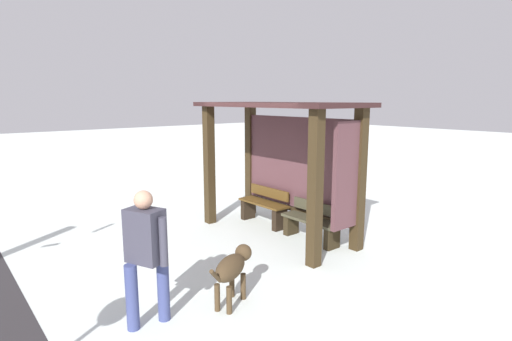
{
  "coord_description": "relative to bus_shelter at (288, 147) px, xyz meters",
  "views": [
    {
      "loc": [
        5.38,
        -4.99,
        2.55
      ],
      "look_at": [
        -0.34,
        -0.22,
        1.22
      ],
      "focal_mm": 28.07,
      "sensor_mm": 36.0,
      "label": 1
    }
  ],
  "objects": [
    {
      "name": "ground_plane",
      "position": [
        -0.1,
        -0.19,
        -1.68
      ],
      "size": [
        60.0,
        60.0,
        0.0
      ],
      "primitive_type": "plane",
      "color": "white"
    },
    {
      "name": "bus_shelter",
      "position": [
        0.0,
        0.0,
        0.0
      ],
      "size": [
        3.32,
        1.51,
        2.5
      ],
      "color": "#342715",
      "rests_on": "ground"
    },
    {
      "name": "bench_left_inside",
      "position": [
        -0.76,
        0.08,
        -1.33
      ],
      "size": [
        1.2,
        0.37,
        0.75
      ],
      "color": "#563C18",
      "rests_on": "ground"
    },
    {
      "name": "bench_center_inside",
      "position": [
        0.56,
        0.07,
        -1.35
      ],
      "size": [
        1.2,
        0.36,
        0.7
      ],
      "color": "#403C2A",
      "rests_on": "ground"
    },
    {
      "name": "person_walking",
      "position": [
        1.25,
        -3.42,
        -0.76
      ],
      "size": [
        0.59,
        0.54,
        1.58
      ],
      "color": "#3F3E4D",
      "rests_on": "ground"
    },
    {
      "name": "dog",
      "position": [
        1.46,
        -2.38,
        -1.21
      ],
      "size": [
        0.54,
        0.9,
        0.66
      ],
      "color": "#463420",
      "rests_on": "ground"
    }
  ]
}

